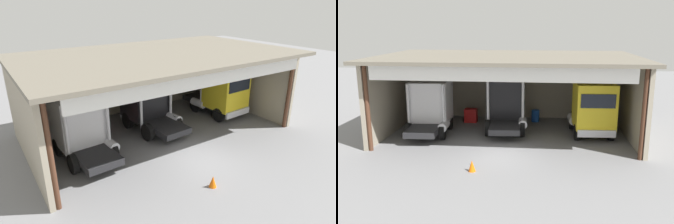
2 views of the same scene
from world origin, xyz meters
TOP-DOWN VIEW (x-y plane):
  - ground_plane at (0.00, 0.00)m, footprint 80.00×80.00m
  - workshop_shed at (0.00, 5.22)m, footprint 16.01×9.87m
  - truck_white_center_right_bay at (-5.07, 4.02)m, footprint 2.81×4.86m
  - truck_black_left_bay at (-0.19, 5.19)m, footprint 2.89×5.06m
  - truck_yellow_right_bay at (5.41, 4.10)m, footprint 2.73×5.13m
  - oil_drum at (1.76, 7.54)m, footprint 0.58×0.58m
  - tool_cart at (-2.98, 6.90)m, footprint 0.90×0.60m
  - traffic_cone at (-1.14, -2.29)m, footprint 0.36×0.36m

SIDE VIEW (x-z plane):
  - ground_plane at x=0.00m, z-range 0.00..0.00m
  - traffic_cone at x=-1.14m, z-range 0.00..0.56m
  - oil_drum at x=1.76m, z-range 0.00..0.86m
  - tool_cart at x=-2.98m, z-range 0.00..1.00m
  - truck_black_left_bay at x=-0.19m, z-range 0.04..3.57m
  - truck_white_center_right_bay at x=-5.07m, z-range 0.11..3.55m
  - truck_yellow_right_bay at x=5.41m, z-range 0.08..3.61m
  - workshop_shed at x=0.00m, z-range 1.05..6.20m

